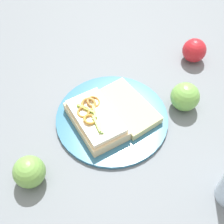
{
  "coord_description": "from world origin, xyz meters",
  "views": [
    {
      "loc": [
        -0.43,
        -0.19,
        0.64
      ],
      "look_at": [
        0.0,
        0.0,
        0.03
      ],
      "focal_mm": 48.76,
      "sensor_mm": 36.0,
      "label": 1
    }
  ],
  "objects_px": {
    "bread_slice_side": "(127,107)",
    "apple_1": "(29,172)",
    "apple_2": "(194,50)",
    "sandwich": "(96,119)",
    "plate": "(112,118)",
    "apple_0": "(185,97)"
  },
  "relations": [
    {
      "from": "sandwich",
      "to": "apple_1",
      "type": "height_order",
      "value": "apple_1"
    },
    {
      "from": "sandwich",
      "to": "apple_2",
      "type": "height_order",
      "value": "apple_2"
    },
    {
      "from": "apple_1",
      "to": "apple_2",
      "type": "height_order",
      "value": "apple_1"
    },
    {
      "from": "sandwich",
      "to": "bread_slice_side",
      "type": "xyz_separation_m",
      "value": [
        0.07,
        -0.06,
        -0.01
      ]
    },
    {
      "from": "sandwich",
      "to": "bread_slice_side",
      "type": "height_order",
      "value": "sandwich"
    },
    {
      "from": "sandwich",
      "to": "apple_1",
      "type": "distance_m",
      "value": 0.2
    },
    {
      "from": "sandwich",
      "to": "apple_1",
      "type": "bearing_deg",
      "value": 105.94
    },
    {
      "from": "sandwich",
      "to": "apple_1",
      "type": "xyz_separation_m",
      "value": [
        -0.19,
        0.07,
        0.0
      ]
    },
    {
      "from": "apple_0",
      "to": "plate",
      "type": "bearing_deg",
      "value": 126.6
    },
    {
      "from": "apple_2",
      "to": "apple_1",
      "type": "bearing_deg",
      "value": 156.4
    },
    {
      "from": "apple_2",
      "to": "plate",
      "type": "bearing_deg",
      "value": 156.34
    },
    {
      "from": "sandwich",
      "to": "apple_2",
      "type": "relative_size",
      "value": 2.75
    },
    {
      "from": "bread_slice_side",
      "to": "apple_1",
      "type": "relative_size",
      "value": 2.38
    },
    {
      "from": "plate",
      "to": "apple_1",
      "type": "bearing_deg",
      "value": 156.47
    },
    {
      "from": "bread_slice_side",
      "to": "apple_2",
      "type": "distance_m",
      "value": 0.29
    },
    {
      "from": "plate",
      "to": "apple_0",
      "type": "distance_m",
      "value": 0.2
    },
    {
      "from": "apple_1",
      "to": "apple_2",
      "type": "distance_m",
      "value": 0.58
    },
    {
      "from": "sandwich",
      "to": "apple_2",
      "type": "distance_m",
      "value": 0.38
    },
    {
      "from": "bread_slice_side",
      "to": "sandwich",
      "type": "bearing_deg",
      "value": 84.05
    },
    {
      "from": "apple_1",
      "to": "sandwich",
      "type": "bearing_deg",
      "value": -20.33
    },
    {
      "from": "bread_slice_side",
      "to": "apple_1",
      "type": "bearing_deg",
      "value": 95.38
    },
    {
      "from": "bread_slice_side",
      "to": "apple_2",
      "type": "relative_size",
      "value": 2.42
    }
  ]
}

